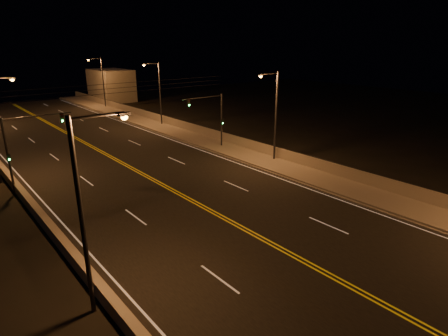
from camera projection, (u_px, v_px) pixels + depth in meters
road at (187, 198)px, 28.28m from camera, size 18.00×120.00×0.02m
sidewalk at (283, 167)px, 34.75m from camera, size 3.60×120.00×0.30m
curb at (269, 172)px, 33.65m from camera, size 0.14×120.00×0.15m
parapet_wall at (295, 157)px, 35.54m from camera, size 0.30×120.00×1.00m
jersey_barrier at (54, 233)px, 22.38m from camera, size 0.45×120.00×0.77m
distant_building_right at (111, 85)px, 74.36m from camera, size 6.00×10.00×6.06m
parapet_rail at (296, 152)px, 35.37m from camera, size 0.06×120.00×0.06m
lane_markings at (187, 198)px, 28.22m from camera, size 17.32×116.00×0.00m
streetlight_1 at (274, 111)px, 35.16m from camera, size 2.55×0.28×8.67m
streetlight_2 at (158, 90)px, 50.83m from camera, size 2.55×0.28×8.67m
streetlight_3 at (101, 79)px, 65.05m from camera, size 2.55×0.28×8.67m
streetlight_4 at (87, 204)px, 15.02m from camera, size 2.55×0.28×8.67m
traffic_signal_right at (214, 115)px, 39.89m from camera, size 5.11×0.31×6.00m
traffic_signal_left at (21, 144)px, 28.55m from camera, size 5.11×0.31×6.00m
overhead_wires at (123, 88)px, 32.85m from camera, size 22.00×0.03×0.83m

